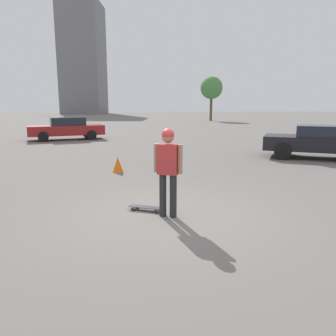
% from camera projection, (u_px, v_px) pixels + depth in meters
% --- Properties ---
extents(ground_plane, '(220.00, 220.00, 0.00)m').
position_uv_depth(ground_plane, '(168.00, 216.00, 6.62)').
color(ground_plane, slate).
extents(person, '(0.31, 0.56, 1.77)m').
position_uv_depth(person, '(168.00, 164.00, 6.42)').
color(person, '#262628').
rests_on(person, ground_plane).
extents(skateboard, '(0.41, 0.78, 0.09)m').
position_uv_depth(skateboard, '(146.00, 207.00, 6.97)').
color(skateboard, '#232328').
rests_on(skateboard, ground_plane).
extents(car_parked_near, '(3.18, 4.62, 1.39)m').
position_uv_depth(car_parked_near, '(318.00, 141.00, 13.70)').
color(car_parked_near, black).
rests_on(car_parked_near, ground_plane).
extents(car_parked_far, '(3.57, 5.04, 1.44)m').
position_uv_depth(car_parked_far, '(67.00, 128.00, 21.27)').
color(car_parked_far, maroon).
rests_on(car_parked_far, ground_plane).
extents(building_block_distant, '(12.25, 9.53, 27.22)m').
position_uv_depth(building_block_distant, '(83.00, 59.00, 82.83)').
color(building_block_distant, slate).
rests_on(building_block_distant, ground_plane).
extents(tree_distant, '(3.15, 3.15, 6.21)m').
position_uv_depth(tree_distant, '(211.00, 88.00, 46.27)').
color(tree_distant, brown).
rests_on(tree_distant, ground_plane).
extents(traffic_cone, '(0.36, 0.36, 0.52)m').
position_uv_depth(traffic_cone, '(118.00, 165.00, 10.94)').
color(traffic_cone, orange).
rests_on(traffic_cone, ground_plane).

